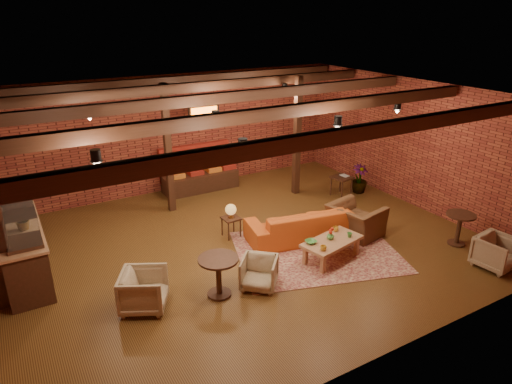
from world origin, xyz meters
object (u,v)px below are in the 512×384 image
round_table_right (460,224)px  plant_tall (362,152)px  armchair_a (144,289)px  side_table_book (342,178)px  coffee_table (331,242)px  armchair_far (497,251)px  sofa (302,224)px  round_table_left (219,270)px  armchair_right (356,215)px  side_table_lamp (231,212)px  armchair_b (259,271)px

round_table_right → plant_tall: (0.23, 3.40, 0.71)m
armchair_a → side_table_book: bearing=-41.9°
coffee_table → armchair_far: armchair_far is taller
side_table_book → plant_tall: plant_tall is taller
sofa → round_table_right: size_ratio=3.40×
sofa → round_table_right: (2.77, -1.92, 0.12)m
round_table_left → round_table_right: (5.32, -0.86, -0.03)m
round_table_left → plant_tall: bearing=24.6°
side_table_book → coffee_table: bearing=-133.1°
plant_tall → coffee_table: bearing=-140.0°
armchair_right → armchair_far: 2.86m
armchair_a → plant_tall: size_ratio=0.32×
armchair_right → armchair_far: armchair_right is taller
armchair_right → plant_tall: size_ratio=0.46×
armchair_a → plant_tall: plant_tall is taller
armchair_far → plant_tall: size_ratio=0.30×
armchair_a → sofa: bearing=-50.9°
round_table_left → armchair_far: round_table_left is taller
sofa → plant_tall: bearing=-143.3°
plant_tall → round_table_right: bearing=-93.9°
coffee_table → side_table_lamp: (-1.29, 1.94, 0.20)m
side_table_lamp → armchair_right: 2.81m
round_table_right → coffee_table: bearing=163.0°
armchair_b → armchair_a: bearing=-150.8°
side_table_lamp → armchair_right: (2.47, -1.32, -0.12)m
armchair_far → armchair_right: bearing=114.2°
armchair_a → round_table_right: (6.58, -1.16, 0.10)m
sofa → plant_tall: size_ratio=1.03×
armchair_b → armchair_right: armchair_right is taller
round_table_left → round_table_right: bearing=-9.2°
armchair_far → side_table_lamp: bearing=129.8°
side_table_book → plant_tall: 0.90m
coffee_table → armchair_b: bearing=-175.9°
coffee_table → armchair_far: size_ratio=1.94×
armchair_a → armchair_b: 2.06m
coffee_table → armchair_a: armchair_a is taller
armchair_right → side_table_lamp: bearing=50.6°
round_table_left → side_table_book: bearing=27.7°
sofa → side_table_lamp: 1.60m
armchair_right → round_table_right: armchair_right is taller
side_table_book → armchair_far: 4.47m
round_table_left → side_table_book: (4.96, 2.60, 0.00)m
coffee_table → armchair_right: (1.19, 0.61, 0.09)m
sofa → coffee_table: sofa is taller
armchair_b → plant_tall: size_ratio=0.27×
armchair_right → side_table_book: size_ratio=1.92×
coffee_table → armchair_right: size_ratio=1.27×
armchair_a → armchair_b: (2.01, -0.43, -0.06)m
round_table_left → armchair_a: size_ratio=0.98×
coffee_table → side_table_lamp: size_ratio=1.78×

